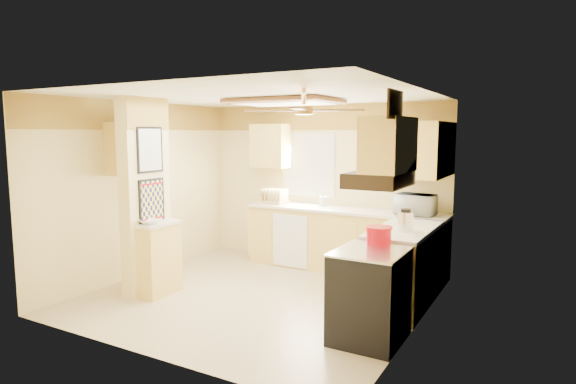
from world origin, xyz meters
The scene contains 34 objects.
floor centered at (0.00, 0.00, 0.00)m, with size 4.00×4.00×0.00m, color tan.
ceiling centered at (0.00, 0.00, 2.50)m, with size 4.00×4.00×0.00m, color white.
wall_back centered at (0.00, 1.90, 1.25)m, with size 4.00×4.00×0.00m, color beige.
wall_front centered at (0.00, -1.90, 1.25)m, with size 4.00×4.00×0.00m, color beige.
wall_left centered at (-2.00, 0.00, 1.25)m, with size 3.80×3.80×0.00m, color beige.
wall_right centered at (2.00, 0.00, 1.25)m, with size 3.80×3.80×0.00m, color beige.
wallpaper_border centered at (0.00, 1.88, 2.30)m, with size 4.00×0.02×0.40m, color gold.
partition_column centered at (-1.35, -0.55, 1.25)m, with size 0.20×0.70×2.50m, color beige.
partition_ledge centered at (-1.13, -0.55, 0.45)m, with size 0.25×0.55×0.90m, color #DFBE5D.
ledge_top centered at (-1.13, -0.55, 0.92)m, with size 0.28×0.58×0.04m, color silver.
lower_cabinets_back centered at (0.50, 1.60, 0.45)m, with size 3.00×0.60×0.90m, color #DFBE5D.
lower_cabinets_right centered at (1.70, 0.60, 0.45)m, with size 0.60×1.40×0.90m, color #DFBE5D.
countertop_back centered at (0.50, 1.59, 0.92)m, with size 3.04×0.64×0.04m, color silver.
countertop_right centered at (1.69, 0.60, 0.92)m, with size 0.64×1.44×0.04m, color silver.
dishwasher_panel centered at (-0.25, 1.29, 0.43)m, with size 0.58×0.02×0.80m, color white.
window centered at (-0.25, 1.89, 1.55)m, with size 0.92×0.02×1.02m.
upper_cab_back_left centered at (-0.85, 1.72, 1.85)m, with size 0.60×0.35×0.70m, color #DFBE5D.
upper_cab_back_right centered at (1.55, 1.72, 1.85)m, with size 0.90×0.35×0.70m, color #DFBE5D.
upper_cab_right centered at (1.82, 1.25, 1.85)m, with size 0.35×1.00×0.70m, color #DFBE5D.
upper_cab_left_wall centered at (-1.82, -0.25, 1.85)m, with size 0.35×0.75×0.70m, color #DFBE5D.
upper_cab_over_stove centered at (1.82, -0.55, 1.95)m, with size 0.35×0.76×0.52m, color #DFBE5D.
stove centered at (1.67, -0.55, 0.46)m, with size 0.68×0.77×0.92m.
range_hood centered at (1.74, -0.55, 1.62)m, with size 0.50×0.76×0.14m, color black.
poster_menu centered at (-1.24, -0.55, 1.85)m, with size 0.02×0.42×0.57m.
poster_nashville centered at (-1.24, -0.55, 1.20)m, with size 0.02×0.42×0.57m.
ceiling_light_panel centered at (0.10, 0.50, 2.46)m, with size 1.35×0.95×0.06m.
ceiling_fan centered at (1.00, -0.70, 2.29)m, with size 1.15×1.15×0.26m.
vent_grate centered at (1.98, -0.90, 2.30)m, with size 0.02×0.40×0.25m, color black.
microwave centered at (1.56, 1.59, 1.08)m, with size 0.51×0.35×0.28m, color white.
bowl centered at (-1.14, -0.70, 0.97)m, with size 0.24×0.24×0.06m, color white.
dutch_oven centered at (1.65, -0.25, 1.01)m, with size 0.28×0.28×0.18m.
kettle centered at (1.75, 0.40, 1.06)m, with size 0.17×0.17×0.26m.
dish_rack centered at (-0.69, 1.56, 1.02)m, with size 0.41×0.31×0.23m.
utensil_crock centered at (0.10, 1.71, 1.01)m, with size 0.11×0.11×0.22m.
Camera 1 is at (3.20, -4.98, 2.06)m, focal length 30.00 mm.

